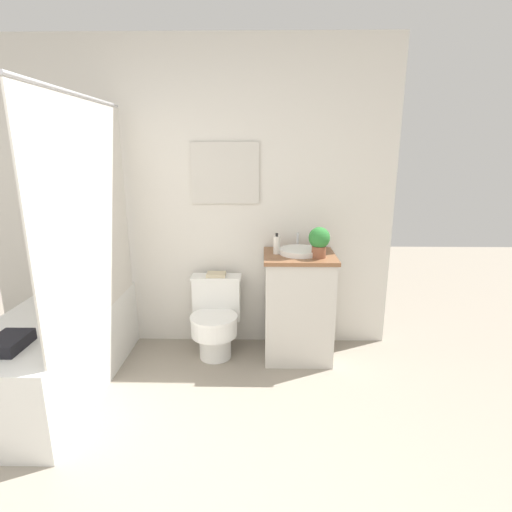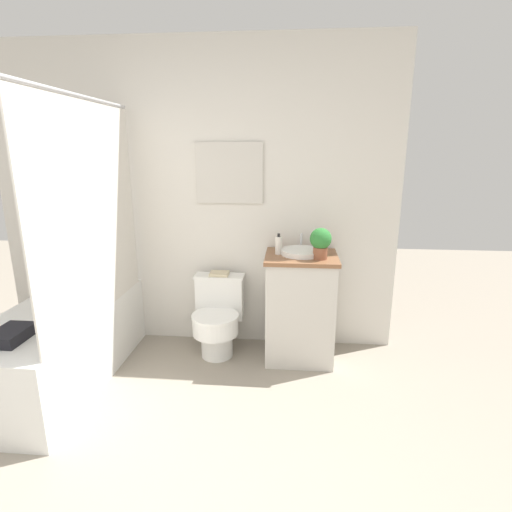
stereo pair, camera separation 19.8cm
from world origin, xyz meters
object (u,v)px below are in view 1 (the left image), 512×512
object	(u,v)px
toilet	(215,319)
soap_bottle	(277,245)
potted_plant	(319,241)
book_on_tank	(216,274)
sink	(299,251)

from	to	relation	value
toilet	soap_bottle	size ratio (longest dim) A/B	3.91
toilet	potted_plant	distance (m)	1.06
potted_plant	book_on_tank	xyz separation A→B (m)	(-0.81, 0.22, -0.34)
toilet	book_on_tank	distance (m)	0.36
potted_plant	book_on_tank	bearing A→B (deg)	164.75
sink	toilet	bearing A→B (deg)	-178.51
sink	potted_plant	size ratio (longest dim) A/B	1.52
toilet	sink	size ratio (longest dim) A/B	1.82
toilet	soap_bottle	xyz separation A→B (m)	(0.49, 0.01, 0.62)
potted_plant	toilet	bearing A→B (deg)	173.31
sink	book_on_tank	bearing A→B (deg)	170.88
sink	book_on_tank	world-z (taller)	sink
toilet	potted_plant	size ratio (longest dim) A/B	2.75
soap_bottle	sink	bearing A→B (deg)	2.65
potted_plant	book_on_tank	distance (m)	0.90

